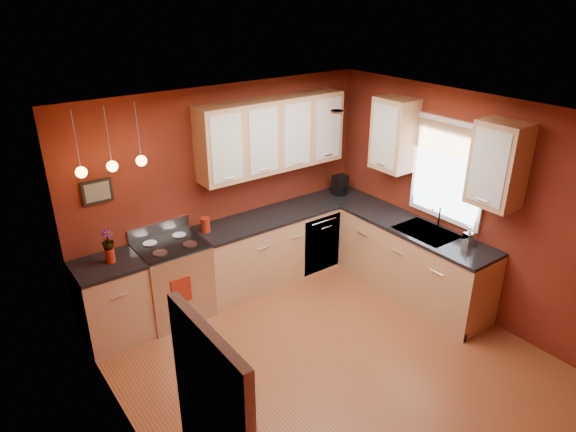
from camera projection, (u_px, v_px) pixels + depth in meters
floor at (332, 364)px, 5.39m from camera, size 4.20×4.20×0.00m
ceiling at (343, 120)px, 4.32m from camera, size 4.00×4.20×0.02m
wall_back at (226, 190)px, 6.40m from camera, size 4.00×0.02×2.60m
wall_front at (551, 382)px, 3.31m from camera, size 4.00×0.02×2.60m
wall_left at (132, 333)px, 3.78m from camera, size 0.02×4.20×2.60m
wall_right at (467, 206)px, 5.93m from camera, size 0.02×4.20×2.60m
base_cabinets_back_left at (113, 302)px, 5.64m from camera, size 0.70×0.60×0.90m
base_cabinets_back_right at (287, 244)px, 6.92m from camera, size 2.54×0.60×0.90m
base_cabinets_right at (412, 262)px, 6.45m from camera, size 0.60×2.10×0.90m
counter_back_left at (106, 265)px, 5.45m from camera, size 0.70×0.62×0.04m
counter_back_right at (287, 212)px, 6.73m from camera, size 2.54×0.62×0.04m
counter_right at (416, 229)px, 6.26m from camera, size 0.62×2.10×0.04m
gas_range at (174, 279)px, 6.02m from camera, size 0.76×0.64×1.11m
dishwasher_front at (322, 244)px, 6.91m from camera, size 0.60×0.02×0.80m
sink at (426, 234)px, 6.15m from camera, size 0.50×0.70×0.33m
window at (449, 168)px, 5.98m from camera, size 0.06×1.02×1.22m
upper_cabinets_back at (273, 135)px, 6.33m from camera, size 2.00×0.35×0.90m
upper_cabinets_right at (442, 148)px, 5.81m from camera, size 0.35×1.95×0.90m
wall_picture at (97, 192)px, 5.41m from camera, size 0.32×0.03×0.26m
pendant_lights at (112, 166)px, 5.07m from camera, size 0.71×0.11×0.66m
red_canister at (205, 225)px, 6.11m from camera, size 0.12×0.12×0.18m
red_vase at (110, 255)px, 5.43m from camera, size 0.10×0.10×0.16m
flowers at (108, 240)px, 5.36m from camera, size 0.17×0.17×0.23m
coffee_maker at (340, 186)px, 7.20m from camera, size 0.19×0.19×0.27m
soap_pump at (469, 236)px, 5.80m from camera, size 0.11×0.11×0.22m
dish_towel at (182, 290)px, 5.73m from camera, size 0.23×0.02×0.32m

